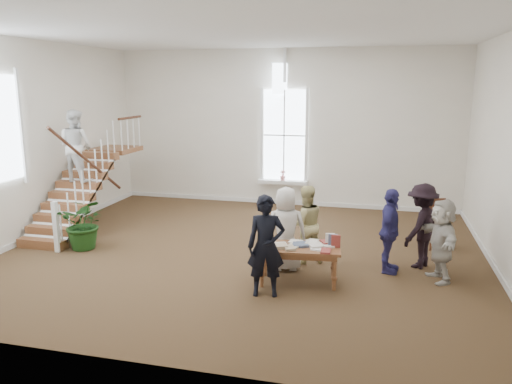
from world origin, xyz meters
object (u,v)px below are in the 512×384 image
(person_yellow, at_px, (305,224))
(side_chair, at_px, (436,220))
(elderly_woman, at_px, (286,229))
(woman_cluster_b, at_px, (421,226))
(woman_cluster_c, at_px, (441,240))
(floor_plant, at_px, (85,223))
(police_officer, at_px, (266,246))
(woman_cluster_a, at_px, (390,231))
(library_table, at_px, (300,250))

(person_yellow, xyz_separation_m, side_chair, (2.63, 1.65, -0.19))
(elderly_woman, relative_size, woman_cluster_b, 0.98)
(elderly_woman, distance_m, woman_cluster_b, 2.64)
(woman_cluster_c, distance_m, floor_plant, 7.27)
(police_officer, height_order, floor_plant, police_officer)
(woman_cluster_b, distance_m, floor_plant, 7.00)
(woman_cluster_b, bearing_deg, woman_cluster_a, -23.60)
(person_yellow, distance_m, floor_plant, 4.76)
(library_table, height_order, woman_cluster_b, woman_cluster_b)
(library_table, height_order, woman_cluster_c, woman_cluster_c)
(library_table, distance_m, woman_cluster_a, 1.81)
(library_table, distance_m, floor_plant, 4.88)
(police_officer, height_order, woman_cluster_a, police_officer)
(woman_cluster_a, bearing_deg, elderly_woman, 107.86)
(elderly_woman, bearing_deg, library_table, 108.93)
(person_yellow, bearing_deg, elderly_woman, 31.73)
(side_chair, bearing_deg, floor_plant, 178.96)
(person_yellow, xyz_separation_m, woman_cluster_c, (2.52, -0.37, -0.02))
(library_table, relative_size, woman_cluster_c, 1.01)
(woman_cluster_c, bearing_deg, police_officer, -81.30)
(woman_cluster_c, xyz_separation_m, floor_plant, (-7.27, 0.04, -0.19))
(woman_cluster_b, xyz_separation_m, side_chair, (0.41, 1.36, -0.23))
(elderly_woman, bearing_deg, person_yellow, -134.41)
(woman_cluster_a, relative_size, floor_plant, 1.42)
(elderly_woman, relative_size, side_chair, 1.52)
(person_yellow, relative_size, woman_cluster_c, 1.03)
(police_officer, distance_m, woman_cluster_c, 3.23)
(police_officer, relative_size, floor_plant, 1.51)
(elderly_woman, relative_size, person_yellow, 1.03)
(woman_cluster_a, bearing_deg, floor_plant, 99.44)
(elderly_woman, bearing_deg, woman_cluster_c, 169.30)
(woman_cluster_b, distance_m, side_chair, 1.44)
(police_officer, relative_size, woman_cluster_b, 1.04)
(police_officer, relative_size, woman_cluster_c, 1.13)
(woman_cluster_a, height_order, floor_plant, woman_cluster_a)
(library_table, distance_m, police_officer, 0.85)
(person_yellow, bearing_deg, library_table, 66.58)
(person_yellow, relative_size, side_chair, 1.47)
(woman_cluster_c, bearing_deg, floor_plant, -106.96)
(woman_cluster_a, height_order, woman_cluster_b, woman_cluster_b)
(police_officer, height_order, woman_cluster_c, police_officer)
(elderly_woman, xyz_separation_m, side_chair, (2.93, 2.15, -0.21))
(library_table, xyz_separation_m, police_officer, (-0.47, -0.66, 0.26))
(library_table, distance_m, side_chair, 3.74)
(person_yellow, height_order, woman_cluster_c, person_yellow)
(police_officer, relative_size, side_chair, 1.63)
(elderly_woman, bearing_deg, side_chair, -157.19)
(floor_plant, bearing_deg, elderly_woman, -2.20)
(woman_cluster_a, relative_size, woman_cluster_b, 0.98)
(person_yellow, height_order, side_chair, person_yellow)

